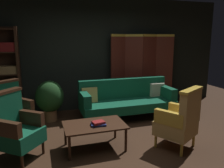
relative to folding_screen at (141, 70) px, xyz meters
name	(u,v)px	position (x,y,z in m)	size (l,w,h in m)	color
ground_plane	(127,149)	(-1.27, -2.20, -0.99)	(10.00, 10.00, 0.00)	#331E11
back_wall	(92,54)	(-1.27, 0.25, 0.41)	(7.20, 0.10, 2.80)	black
folding_screen	(141,70)	(0.00, 0.00, 0.00)	(1.73, 0.28, 1.90)	#5B2319
velvet_couch	(126,98)	(-0.72, -0.75, -0.53)	(2.12, 0.78, 0.88)	#382114
coffee_table	(95,127)	(-1.76, -1.98, -0.61)	(1.00, 0.64, 0.42)	#382114
armchair_gilt_accent	(180,120)	(-0.43, -2.41, -0.50)	(0.79, 0.79, 1.04)	gold
armchair_wing_left	(11,111)	(-3.11, -1.05, -0.50)	(0.81, 0.81, 1.04)	#382114
armchair_wing_right	(16,127)	(-2.96, -1.91, -0.50)	(0.81, 0.81, 1.04)	#382114
potted_plant	(50,98)	(-2.39, -0.42, -0.47)	(0.61, 0.61, 0.90)	brown
book_navy_cloth	(98,124)	(-1.71, -2.05, -0.55)	(0.24, 0.17, 0.03)	navy
book_red_leather	(98,122)	(-1.71, -2.05, -0.52)	(0.19, 0.15, 0.04)	maroon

